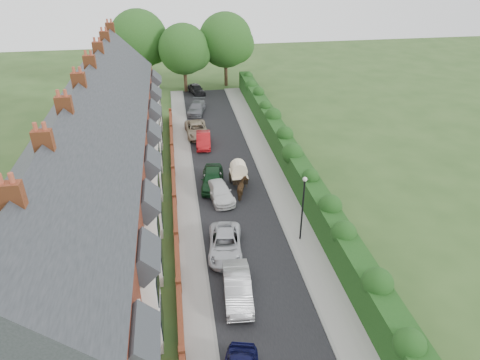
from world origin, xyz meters
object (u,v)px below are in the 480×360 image
object	(u,v)px
horse	(243,189)
horse_cart	(239,172)
car_beige	(197,130)
car_grey	(197,108)
car_black	(196,89)
car_red	(203,140)
car_white	(219,191)
car_green	(212,179)
lamppost	(303,201)
car_silver_a	(237,287)
car_silver_b	(225,244)

from	to	relation	value
horse	horse_cart	world-z (taller)	horse_cart
car_beige	car_grey	distance (m)	7.12
car_grey	horse	size ratio (longest dim) A/B	2.40
car_grey	horse_cart	distance (m)	18.78
car_black	horse_cart	bearing A→B (deg)	-100.79
car_red	car_beige	size ratio (longest dim) A/B	0.82
car_beige	horse	world-z (taller)	horse
car_red	car_grey	distance (m)	9.91
car_white	car_green	world-z (taller)	car_green
lamppost	car_black	distance (m)	35.06
car_silver_a	horse	xyz separation A→B (m)	(2.16, 11.23, 0.06)
car_black	car_silver_a	bearing A→B (deg)	-105.30
car_red	horse	bearing A→B (deg)	-73.68
car_grey	horse	distance (m)	20.84
car_silver_a	car_red	xyz separation A→B (m)	(-0.19, 22.03, -0.07)
car_green	car_black	bearing A→B (deg)	97.08
car_beige	car_black	xyz separation A→B (m)	(0.98, 14.60, -0.02)
horse	car_grey	bearing A→B (deg)	-69.87
car_silver_b	horse	distance (m)	7.28
car_beige	lamppost	bearing A→B (deg)	-76.63
car_silver_b	car_red	world-z (taller)	car_red
lamppost	car_silver_b	xyz separation A→B (m)	(-5.47, -0.50, -2.63)
car_red	car_beige	bearing A→B (deg)	104.08
car_beige	car_black	distance (m)	14.64
lamppost	car_green	size ratio (longest dim) A/B	1.12
car_green	car_black	distance (m)	26.00
horse	car_silver_a	bearing A→B (deg)	92.74
car_green	car_beige	xyz separation A→B (m)	(-0.57, 11.40, -0.09)
lamppost	horse	bearing A→B (deg)	116.08
car_black	car_white	bearing A→B (deg)	-104.96
car_white	car_green	xyz separation A→B (m)	(-0.37, 2.00, 0.15)
car_black	horse_cart	distance (m)	26.20
car_silver_a	car_white	size ratio (longest dim) A/B	1.03
car_grey	horse	bearing A→B (deg)	-71.12
car_green	car_grey	bearing A→B (deg)	98.24
car_black	horse_cart	size ratio (longest dim) A/B	1.23
car_silver_a	horse_cart	size ratio (longest dim) A/B	1.41
car_silver_a	car_grey	xyz separation A→B (m)	(-0.20, 31.93, -0.08)
car_beige	car_black	bearing A→B (deg)	82.88
car_white	car_silver_b	bearing A→B (deg)	-103.09
car_white	car_grey	xyz separation A→B (m)	(-0.45, 20.49, 0.03)
car_silver_b	car_white	world-z (taller)	car_silver_b
car_silver_a	horse_cart	distance (m)	13.50
lamppost	horse	distance (m)	7.54
car_beige	horse	distance (m)	13.90
lamppost	car_grey	bearing A→B (deg)	101.46
car_silver_a	car_silver_b	distance (m)	4.35
car_white	car_beige	size ratio (longest dim) A/B	0.88
car_silver_a	car_red	bearing A→B (deg)	94.23
car_green	horse_cart	world-z (taller)	horse_cart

